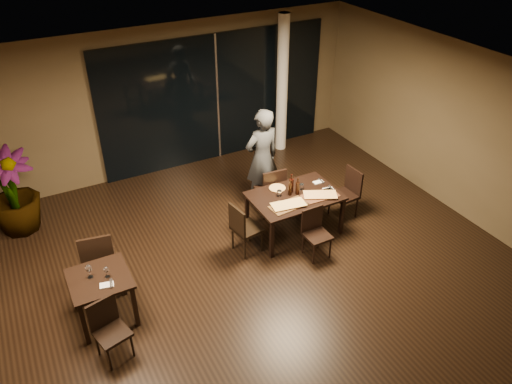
% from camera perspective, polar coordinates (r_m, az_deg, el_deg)
% --- Properties ---
extents(ground, '(8.00, 8.00, 0.00)m').
position_cam_1_polar(ground, '(7.93, 1.10, -9.57)').
color(ground, black).
rests_on(ground, ground).
extents(wall_back, '(8.00, 0.10, 3.00)m').
position_cam_1_polar(wall_back, '(10.34, -9.89, 10.45)').
color(wall_back, brown).
rests_on(wall_back, ground).
extents(wall_right, '(0.10, 8.00, 3.00)m').
position_cam_1_polar(wall_right, '(9.43, 23.42, 5.90)').
color(wall_right, brown).
rests_on(wall_right, ground).
extents(ceiling, '(8.00, 8.00, 0.04)m').
position_cam_1_polar(ceiling, '(6.31, 1.39, 11.17)').
color(ceiling, silver).
rests_on(ceiling, wall_back).
extents(window_panel, '(5.00, 0.06, 2.70)m').
position_cam_1_polar(window_panel, '(10.64, -4.50, 10.62)').
color(window_panel, black).
rests_on(window_panel, ground).
extents(column, '(0.24, 0.24, 3.00)m').
position_cam_1_polar(column, '(10.93, 3.01, 12.11)').
color(column, white).
rests_on(column, ground).
extents(main_table, '(1.50, 1.00, 0.75)m').
position_cam_1_polar(main_table, '(8.47, 4.46, -0.78)').
color(main_table, black).
rests_on(main_table, ground).
extents(side_table, '(0.80, 0.80, 0.75)m').
position_cam_1_polar(side_table, '(7.19, -17.34, -10.08)').
color(side_table, black).
rests_on(side_table, ground).
extents(chair_main_far, '(0.49, 0.49, 0.98)m').
position_cam_1_polar(chair_main_far, '(8.95, 1.80, 0.34)').
color(chair_main_far, black).
rests_on(chair_main_far, ground).
extents(chair_main_near, '(0.40, 0.40, 0.84)m').
position_cam_1_polar(chair_main_near, '(8.13, 6.75, -4.31)').
color(chair_main_near, black).
rests_on(chair_main_near, ground).
extents(chair_main_left, '(0.49, 0.49, 0.92)m').
position_cam_1_polar(chair_main_left, '(8.07, -1.50, -3.99)').
color(chair_main_left, black).
rests_on(chair_main_left, ground).
extents(chair_main_right, '(0.45, 0.45, 0.92)m').
position_cam_1_polar(chair_main_right, '(9.12, 10.47, 0.18)').
color(chair_main_right, black).
rests_on(chair_main_right, ground).
extents(chair_side_far, '(0.55, 0.55, 1.02)m').
position_cam_1_polar(chair_side_far, '(7.75, -17.59, -7.11)').
color(chair_side_far, black).
rests_on(chair_side_far, ground).
extents(chair_side_near, '(0.48, 0.48, 0.86)m').
position_cam_1_polar(chair_side_near, '(6.82, -16.52, -14.50)').
color(chair_side_near, black).
rests_on(chair_side_near, ground).
extents(diner, '(0.69, 0.49, 1.91)m').
position_cam_1_polar(diner, '(9.09, 0.69, 3.89)').
color(diner, '#2D2F32').
rests_on(diner, ground).
extents(potted_plant, '(1.00, 1.00, 1.53)m').
position_cam_1_polar(potted_plant, '(9.42, -26.14, -0.04)').
color(potted_plant, '#1F4E1A').
rests_on(potted_plant, ground).
extents(pizza_board_left, '(0.64, 0.36, 0.01)m').
position_cam_1_polar(pizza_board_left, '(8.15, 3.72, -1.57)').
color(pizza_board_left, '#493017').
rests_on(pizza_board_left, main_table).
extents(pizza_board_right, '(0.63, 0.34, 0.01)m').
position_cam_1_polar(pizza_board_right, '(8.44, 7.33, -0.44)').
color(pizza_board_right, '#442415').
rests_on(pizza_board_right, main_table).
extents(oblong_pizza_left, '(0.57, 0.33, 0.02)m').
position_cam_1_polar(oblong_pizza_left, '(8.14, 3.73, -1.47)').
color(oblong_pizza_left, maroon).
rests_on(oblong_pizza_left, pizza_board_left).
extents(oblong_pizza_right, '(0.59, 0.46, 0.02)m').
position_cam_1_polar(oblong_pizza_right, '(8.43, 7.34, -0.34)').
color(oblong_pizza_right, maroon).
rests_on(oblong_pizza_right, pizza_board_right).
extents(round_pizza, '(0.27, 0.27, 0.01)m').
position_cam_1_polar(round_pizza, '(8.58, 2.45, 0.43)').
color(round_pizza, '#A82812').
rests_on(round_pizza, main_table).
extents(bottle_a, '(0.06, 0.06, 0.28)m').
position_cam_1_polar(bottle_a, '(8.36, 3.92, 0.51)').
color(bottle_a, black).
rests_on(bottle_a, main_table).
extents(bottle_b, '(0.07, 0.07, 0.31)m').
position_cam_1_polar(bottle_b, '(8.38, 4.78, 0.67)').
color(bottle_b, black).
rests_on(bottle_b, main_table).
extents(bottle_c, '(0.08, 0.08, 0.34)m').
position_cam_1_polar(bottle_c, '(8.42, 4.06, 1.00)').
color(bottle_c, black).
rests_on(bottle_c, main_table).
extents(tumbler_left, '(0.08, 0.08, 0.10)m').
position_cam_1_polar(tumbler_left, '(8.38, 2.68, -0.13)').
color(tumbler_left, white).
rests_on(tumbler_left, main_table).
extents(tumbler_right, '(0.08, 0.08, 0.10)m').
position_cam_1_polar(tumbler_right, '(8.58, 5.23, 0.62)').
color(tumbler_right, white).
rests_on(tumbler_right, main_table).
extents(napkin_near, '(0.20, 0.13, 0.01)m').
position_cam_1_polar(napkin_near, '(8.64, 8.24, 0.32)').
color(napkin_near, white).
rests_on(napkin_near, main_table).
extents(napkin_far, '(0.18, 0.11, 0.01)m').
position_cam_1_polar(napkin_far, '(8.81, 7.13, 1.13)').
color(napkin_far, white).
rests_on(napkin_far, main_table).
extents(wine_glass_a, '(0.09, 0.09, 0.19)m').
position_cam_1_polar(wine_glass_a, '(7.09, -18.51, -8.62)').
color(wine_glass_a, white).
rests_on(wine_glass_a, side_table).
extents(wine_glass_b, '(0.07, 0.07, 0.16)m').
position_cam_1_polar(wine_glass_b, '(7.04, -16.71, -8.77)').
color(wine_glass_b, white).
rests_on(wine_glass_b, side_table).
extents(side_napkin, '(0.20, 0.14, 0.01)m').
position_cam_1_polar(side_napkin, '(6.96, -16.69, -10.15)').
color(side_napkin, white).
rests_on(side_napkin, side_table).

